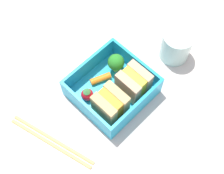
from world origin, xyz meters
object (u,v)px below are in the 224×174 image
sandwich_center_left (110,104)px  chopstick_pair (52,141)px  broccoli_floret (116,63)px  carrot_stick_far_left (101,79)px  drinking_glass (176,46)px  sandwich_left (134,82)px  strawberry_far_left (87,94)px

sandwich_center_left → chopstick_pair: (12.81, -3.78, -3.69)cm
broccoli_floret → carrot_stick_far_left: (4.20, -0.46, -2.21)cm
broccoli_floret → drinking_glass: bearing=154.2°
sandwich_left → drinking_glass: 13.52cm
carrot_stick_far_left → strawberry_far_left: strawberry_far_left is taller
sandwich_left → sandwich_center_left: (6.73, 0.00, 0.00)cm
broccoli_floret → chopstick_pair: size_ratio=0.25×
sandwich_center_left → chopstick_pair: bearing=-16.4°
chopstick_pair → drinking_glass: (-33.04, 4.04, 3.17)cm
sandwich_center_left → strawberry_far_left: size_ratio=1.80×
sandwich_center_left → carrot_stick_far_left: (-3.38, -6.31, -2.15)cm
chopstick_pair → drinking_glass: size_ratio=2.70×
sandwich_left → broccoli_floret: bearing=-98.3°
broccoli_floret → carrot_stick_far_left: bearing=-6.3°
chopstick_pair → drinking_glass: drinking_glass is taller
carrot_stick_far_left → broccoli_floret: bearing=173.7°
sandwich_center_left → strawberry_far_left: bearing=-75.3°
sandwich_left → chopstick_pair: sandwich_left is taller
carrot_stick_far_left → chopstick_pair: 16.46cm
sandwich_left → broccoli_floret: 5.91cm
sandwich_center_left → drinking_glass: (-20.23, 0.26, -0.52)cm
sandwich_center_left → carrot_stick_far_left: 7.47cm
sandwich_left → drinking_glass: drinking_glass is taller
sandwich_left → carrot_stick_far_left: (3.35, -6.31, -2.15)cm
sandwich_left → strawberry_far_left: size_ratio=1.80×
sandwich_center_left → broccoli_floret: sandwich_center_left is taller
broccoli_floret → chopstick_pair: 20.84cm
sandwich_left → drinking_glass: size_ratio=0.82×
sandwich_center_left → drinking_glass: 20.24cm
carrot_stick_far_left → sandwich_left: bearing=117.9°
drinking_glass → sandwich_center_left: bearing=-0.7°
sandwich_left → sandwich_center_left: bearing=0.0°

